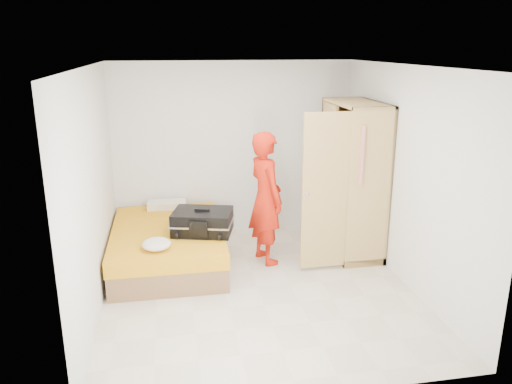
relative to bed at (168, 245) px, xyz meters
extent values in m
plane|color=beige|center=(1.05, -0.90, -0.25)|extent=(4.00, 4.00, 0.00)
plane|color=white|center=(1.05, -0.90, 2.35)|extent=(4.00, 4.00, 0.00)
cube|color=white|center=(1.05, 1.10, 1.05)|extent=(3.60, 0.02, 2.60)
cube|color=white|center=(1.05, -2.90, 1.05)|extent=(3.60, 0.02, 2.60)
cube|color=white|center=(-0.75, -0.90, 1.05)|extent=(0.02, 4.00, 2.60)
cube|color=white|center=(2.85, -0.90, 1.05)|extent=(0.02, 4.00, 2.60)
cube|color=brown|center=(0.00, 0.00, -0.10)|extent=(1.40, 2.00, 0.30)
cube|color=gold|center=(0.00, 0.00, 0.15)|extent=(1.42, 2.02, 0.20)
cube|color=tan|center=(2.82, 0.00, 0.80)|extent=(0.04, 1.20, 2.10)
cube|color=tan|center=(2.55, -0.58, 0.80)|extent=(0.58, 0.04, 2.10)
cube|color=tan|center=(2.55, 0.58, 0.80)|extent=(0.58, 0.04, 2.10)
cube|color=tan|center=(2.55, 0.00, 1.83)|extent=(0.58, 1.20, 0.04)
cube|color=tan|center=(2.55, 0.00, -0.20)|extent=(0.58, 1.20, 0.10)
cube|color=tan|center=(2.28, 0.30, 0.80)|extent=(0.04, 0.59, 2.00)
cube|color=tan|center=(1.97, -0.56, 0.80)|extent=(0.59, 0.05, 2.00)
cylinder|color=#B2B2B7|center=(2.55, 0.00, 1.67)|extent=(0.02, 1.10, 0.02)
imported|color=red|center=(1.30, -0.14, 0.63)|extent=(0.59, 0.74, 1.77)
cube|color=black|center=(0.46, -0.24, 0.39)|extent=(0.84, 0.69, 0.29)
cube|color=black|center=(0.46, -0.24, 0.56)|extent=(0.19, 0.10, 0.03)
ellipsoid|color=silver|center=(-0.12, -0.70, 0.31)|extent=(0.34, 0.34, 0.13)
cube|color=silver|center=(0.01, 0.85, 0.30)|extent=(0.56, 0.30, 0.10)
camera|label=1|loc=(0.07, -6.27, 2.57)|focal=35.00mm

